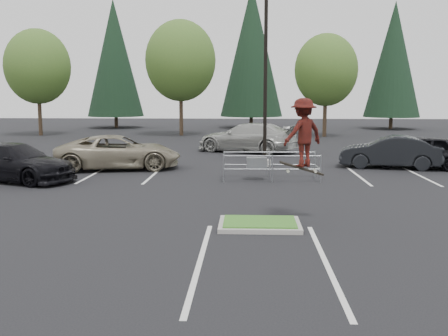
{
  "coord_description": "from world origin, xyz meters",
  "views": [
    {
      "loc": [
        -0.33,
        -13.86,
        3.6
      ],
      "look_at": [
        -1.04,
        1.5,
        1.39
      ],
      "focal_mm": 42.0,
      "sensor_mm": 36.0,
      "label": 1
    }
  ],
  "objects_px": {
    "decid_c": "(326,72)",
    "car_l_tan": "(118,152)",
    "decid_a": "(38,69)",
    "conif_a": "(114,58)",
    "skateboarder": "(302,133)",
    "decid_b": "(181,63)",
    "conif_c": "(394,60)",
    "cart_corral": "(260,163)",
    "car_far_silver": "(249,138)",
    "car_l_black": "(12,162)",
    "car_r_black": "(422,152)",
    "car_r_charc": "(390,152)",
    "light_pole": "(265,73)",
    "conif_b": "(252,50)"
  },
  "relations": [
    {
      "from": "cart_corral",
      "to": "car_r_charc",
      "type": "height_order",
      "value": "car_r_charc"
    },
    {
      "from": "decid_a",
      "to": "conif_b",
      "type": "relative_size",
      "value": 0.61
    },
    {
      "from": "car_l_black",
      "to": "car_far_silver",
      "type": "xyz_separation_m",
      "value": [
        9.75,
        11.0,
        0.11
      ]
    },
    {
      "from": "car_l_tan",
      "to": "car_r_black",
      "type": "xyz_separation_m",
      "value": [
        14.5,
        0.97,
        -0.01
      ]
    },
    {
      "from": "decid_b",
      "to": "car_far_silver",
      "type": "bearing_deg",
      "value": -65.33
    },
    {
      "from": "conif_a",
      "to": "car_l_black",
      "type": "distance_m",
      "value": 33.84
    },
    {
      "from": "decid_a",
      "to": "decid_b",
      "type": "relative_size",
      "value": 0.92
    },
    {
      "from": "decid_a",
      "to": "conif_c",
      "type": "xyz_separation_m",
      "value": [
        32.01,
        9.47,
        1.26
      ]
    },
    {
      "from": "skateboarder",
      "to": "car_l_tan",
      "type": "xyz_separation_m",
      "value": [
        -7.7,
        9.53,
        -1.66
      ]
    },
    {
      "from": "car_l_tan",
      "to": "car_far_silver",
      "type": "height_order",
      "value": "car_far_silver"
    },
    {
      "from": "decid_b",
      "to": "decid_c",
      "type": "bearing_deg",
      "value": -3.34
    },
    {
      "from": "car_far_silver",
      "to": "cart_corral",
      "type": "bearing_deg",
      "value": 25.15
    },
    {
      "from": "car_l_black",
      "to": "cart_corral",
      "type": "bearing_deg",
      "value": -66.04
    },
    {
      "from": "conif_a",
      "to": "conif_c",
      "type": "distance_m",
      "value": 28.01
    },
    {
      "from": "decid_a",
      "to": "conif_a",
      "type": "distance_m",
      "value": 10.85
    },
    {
      "from": "conif_c",
      "to": "conif_a",
      "type": "bearing_deg",
      "value": 178.98
    },
    {
      "from": "decid_a",
      "to": "conif_b",
      "type": "xyz_separation_m",
      "value": [
        18.01,
        10.47,
        2.27
      ]
    },
    {
      "from": "car_l_black",
      "to": "car_r_charc",
      "type": "bearing_deg",
      "value": -55.19
    },
    {
      "from": "decid_a",
      "to": "car_r_black",
      "type": "bearing_deg",
      "value": -35.47
    },
    {
      "from": "decid_b",
      "to": "conif_b",
      "type": "distance_m",
      "value": 11.78
    },
    {
      "from": "conif_c",
      "to": "car_r_black",
      "type": "xyz_separation_m",
      "value": [
        -6.0,
        -28.0,
        -6.04
      ]
    },
    {
      "from": "decid_a",
      "to": "conif_a",
      "type": "height_order",
      "value": "conif_a"
    },
    {
      "from": "car_l_black",
      "to": "car_r_charc",
      "type": "distance_m",
      "value": 17.1
    },
    {
      "from": "decid_b",
      "to": "car_r_black",
      "type": "height_order",
      "value": "decid_b"
    },
    {
      "from": "conif_a",
      "to": "car_l_tan",
      "type": "relative_size",
      "value": 2.23
    },
    {
      "from": "decid_c",
      "to": "skateboarder",
      "type": "bearing_deg",
      "value": -99.43
    },
    {
      "from": "car_r_charc",
      "to": "light_pole",
      "type": "bearing_deg",
      "value": -82.54
    },
    {
      "from": "conif_a",
      "to": "car_r_charc",
      "type": "distance_m",
      "value": 35.67
    },
    {
      "from": "cart_corral",
      "to": "conif_a",
      "type": "bearing_deg",
      "value": 111.52
    },
    {
      "from": "car_l_black",
      "to": "car_far_silver",
      "type": "distance_m",
      "value": 14.7
    },
    {
      "from": "car_r_black",
      "to": "car_far_silver",
      "type": "xyz_separation_m",
      "value": [
        -8.25,
        6.5,
        0.09
      ]
    },
    {
      "from": "conif_c",
      "to": "car_r_charc",
      "type": "xyz_separation_m",
      "value": [
        -7.5,
        -28.0,
        -6.07
      ]
    },
    {
      "from": "decid_b",
      "to": "car_far_silver",
      "type": "relative_size",
      "value": 1.56
    },
    {
      "from": "car_l_black",
      "to": "car_l_tan",
      "type": "bearing_deg",
      "value": -25.19
    },
    {
      "from": "light_pole",
      "to": "decid_a",
      "type": "bearing_deg",
      "value": 135.75
    },
    {
      "from": "cart_corral",
      "to": "skateboarder",
      "type": "height_order",
      "value": "skateboarder"
    },
    {
      "from": "decid_c",
      "to": "car_l_tan",
      "type": "height_order",
      "value": "decid_c"
    },
    {
      "from": "car_r_black",
      "to": "car_far_silver",
      "type": "bearing_deg",
      "value": -112.25
    },
    {
      "from": "conif_a",
      "to": "decid_c",
      "type": "bearing_deg",
      "value": -26.96
    },
    {
      "from": "light_pole",
      "to": "car_far_silver",
      "type": "distance_m",
      "value": 7.07
    },
    {
      "from": "decid_a",
      "to": "car_r_charc",
      "type": "bearing_deg",
      "value": -37.1
    },
    {
      "from": "car_r_black",
      "to": "decid_c",
      "type": "bearing_deg",
      "value": -157.77
    },
    {
      "from": "decid_c",
      "to": "car_l_black",
      "type": "distance_m",
      "value": 28.23
    },
    {
      "from": "decid_b",
      "to": "conif_c",
      "type": "relative_size",
      "value": 0.77
    },
    {
      "from": "conif_a",
      "to": "car_r_black",
      "type": "relative_size",
      "value": 2.76
    },
    {
      "from": "conif_c",
      "to": "car_far_silver",
      "type": "height_order",
      "value": "conif_c"
    },
    {
      "from": "conif_b",
      "to": "car_l_black",
      "type": "bearing_deg",
      "value": -106.62
    },
    {
      "from": "car_l_tan",
      "to": "car_far_silver",
      "type": "relative_size",
      "value": 0.94
    },
    {
      "from": "decid_c",
      "to": "skateboarder",
      "type": "xyz_separation_m",
      "value": [
        -4.79,
        -28.83,
        -2.78
      ]
    },
    {
      "from": "conif_a",
      "to": "car_l_tan",
      "type": "height_order",
      "value": "conif_a"
    }
  ]
}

